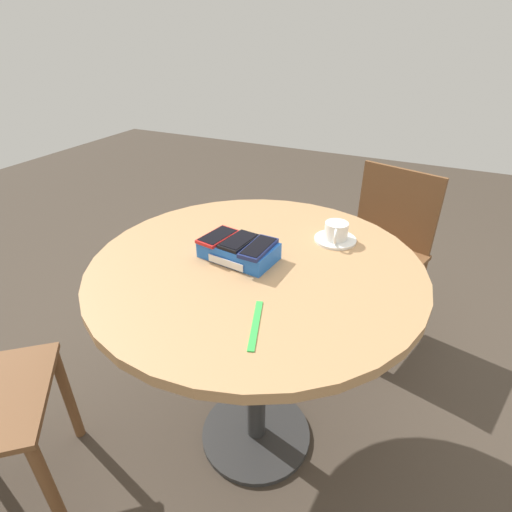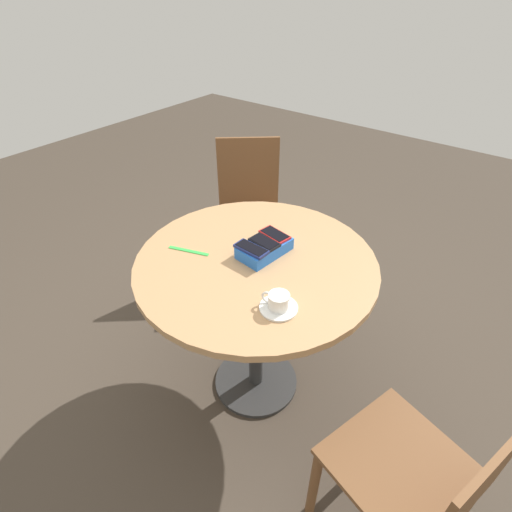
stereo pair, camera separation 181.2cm
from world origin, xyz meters
The scene contains 11 objects.
ground_plane centered at (0.00, 0.00, 0.00)m, with size 8.00×8.00×0.00m, color #42382D.
round_table centered at (0.00, 0.00, 0.66)m, with size 0.97×0.97×0.79m.
phone_box centered at (-0.06, 0.00, 0.81)m, with size 0.23×0.15×0.05m.
phone_red centered at (-0.13, 0.00, 0.84)m, with size 0.09×0.14×0.01m.
phone_black centered at (-0.06, 0.00, 0.84)m, with size 0.08×0.13×0.01m.
phone_navy centered at (0.01, -0.01, 0.84)m, with size 0.07×0.14×0.01m.
saucer centered at (0.17, 0.23, 0.79)m, with size 0.13×0.13×0.01m, color white.
coffee_cup centered at (0.17, 0.23, 0.82)m, with size 0.07×0.10×0.05m.
lanyard_strap centered at (0.12, -0.26, 0.79)m, with size 0.18×0.02×0.00m, color green.
chair_near_window centered at (-0.70, -0.59, 0.47)m, with size 0.57×0.57×0.91m.
chair_far_side centered at (0.25, 0.82, 0.45)m, with size 0.50×0.50×0.83m.
Camera 2 is at (1.01, 0.78, 1.74)m, focal length 28.00 mm.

